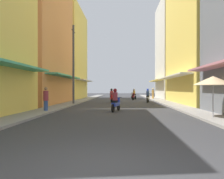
{
  "coord_description": "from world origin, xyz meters",
  "views": [
    {
      "loc": [
        0.35,
        -3.76,
        1.56
      ],
      "look_at": [
        -0.61,
        13.84,
        1.49
      ],
      "focal_mm": 32.82,
      "sensor_mm": 36.0,
      "label": 1
    }
  ],
  "objects_px": {
    "motorbike_silver": "(134,94)",
    "utility_pole": "(73,64)",
    "motorbike_maroon": "(133,96)",
    "vendor_umbrella": "(213,81)",
    "motorbike_red": "(112,96)",
    "pedestrian_foreground": "(153,93)",
    "motorbike_white": "(148,96)",
    "pedestrian_midway": "(46,100)",
    "motorbike_blue": "(116,101)"
  },
  "relations": [
    {
      "from": "motorbike_red",
      "to": "utility_pole",
      "type": "relative_size",
      "value": 0.23
    },
    {
      "from": "motorbike_blue",
      "to": "pedestrian_midway",
      "type": "xyz_separation_m",
      "value": [
        -4.6,
        -0.76,
        0.13
      ]
    },
    {
      "from": "motorbike_red",
      "to": "pedestrian_midway",
      "type": "distance_m",
      "value": 10.16
    },
    {
      "from": "pedestrian_midway",
      "to": "motorbike_blue",
      "type": "bearing_deg",
      "value": 9.38
    },
    {
      "from": "pedestrian_foreground",
      "to": "utility_pole",
      "type": "xyz_separation_m",
      "value": [
        -9.21,
        -10.84,
        2.98
      ]
    },
    {
      "from": "motorbike_silver",
      "to": "pedestrian_midway",
      "type": "xyz_separation_m",
      "value": [
        -6.68,
        -17.64,
        0.13
      ]
    },
    {
      "from": "vendor_umbrella",
      "to": "motorbike_red",
      "type": "bearing_deg",
      "value": 115.64
    },
    {
      "from": "pedestrian_foreground",
      "to": "vendor_umbrella",
      "type": "distance_m",
      "value": 19.89
    },
    {
      "from": "pedestrian_foreground",
      "to": "utility_pole",
      "type": "height_order",
      "value": "utility_pole"
    },
    {
      "from": "motorbike_red",
      "to": "motorbike_silver",
      "type": "bearing_deg",
      "value": 70.85
    },
    {
      "from": "motorbike_maroon",
      "to": "motorbike_blue",
      "type": "distance_m",
      "value": 14.33
    },
    {
      "from": "motorbike_blue",
      "to": "vendor_umbrella",
      "type": "distance_m",
      "value": 6.22
    },
    {
      "from": "motorbike_blue",
      "to": "motorbike_silver",
      "type": "distance_m",
      "value": 17.01
    },
    {
      "from": "vendor_umbrella",
      "to": "pedestrian_foreground",
      "type": "bearing_deg",
      "value": 90.38
    },
    {
      "from": "motorbike_maroon",
      "to": "pedestrian_midway",
      "type": "relative_size",
      "value": 1.08
    },
    {
      "from": "motorbike_blue",
      "to": "motorbike_white",
      "type": "xyz_separation_m",
      "value": [
        3.35,
        9.63,
        0.0
      ]
    },
    {
      "from": "motorbike_white",
      "to": "pedestrian_midway",
      "type": "bearing_deg",
      "value": -127.4
    },
    {
      "from": "motorbike_blue",
      "to": "motorbike_silver",
      "type": "xyz_separation_m",
      "value": [
        2.08,
        16.88,
        0.0
      ]
    },
    {
      "from": "utility_pole",
      "to": "motorbike_silver",
      "type": "bearing_deg",
      "value": 60.46
    },
    {
      "from": "motorbike_maroon",
      "to": "pedestrian_midway",
      "type": "height_order",
      "value": "pedestrian_midway"
    },
    {
      "from": "motorbike_maroon",
      "to": "motorbike_white",
      "type": "bearing_deg",
      "value": -72.36
    },
    {
      "from": "motorbike_white",
      "to": "pedestrian_foreground",
      "type": "height_order",
      "value": "pedestrian_foreground"
    },
    {
      "from": "utility_pole",
      "to": "pedestrian_midway",
      "type": "bearing_deg",
      "value": -92.58
    },
    {
      "from": "motorbike_silver",
      "to": "utility_pole",
      "type": "distance_m",
      "value": 13.37
    },
    {
      "from": "motorbike_white",
      "to": "motorbike_silver",
      "type": "distance_m",
      "value": 7.36
    },
    {
      "from": "motorbike_red",
      "to": "motorbike_blue",
      "type": "distance_m",
      "value": 8.69
    },
    {
      "from": "motorbike_silver",
      "to": "vendor_umbrella",
      "type": "bearing_deg",
      "value": -81.75
    },
    {
      "from": "pedestrian_midway",
      "to": "vendor_umbrella",
      "type": "distance_m",
      "value": 10.05
    },
    {
      "from": "motorbike_white",
      "to": "pedestrian_foreground",
      "type": "xyz_separation_m",
      "value": [
        1.55,
        6.8,
        0.26
      ]
    },
    {
      "from": "motorbike_maroon",
      "to": "vendor_umbrella",
      "type": "distance_m",
      "value": 17.98
    },
    {
      "from": "motorbike_white",
      "to": "pedestrian_midway",
      "type": "height_order",
      "value": "pedestrian_midway"
    },
    {
      "from": "motorbike_red",
      "to": "motorbike_silver",
      "type": "distance_m",
      "value": 8.7
    },
    {
      "from": "motorbike_blue",
      "to": "pedestrian_midway",
      "type": "height_order",
      "value": "pedestrian_midway"
    },
    {
      "from": "motorbike_silver",
      "to": "pedestrian_midway",
      "type": "height_order",
      "value": "pedestrian_midway"
    },
    {
      "from": "motorbike_maroon",
      "to": "motorbike_silver",
      "type": "height_order",
      "value": "motorbike_silver"
    },
    {
      "from": "motorbike_white",
      "to": "motorbike_silver",
      "type": "bearing_deg",
      "value": 99.88
    },
    {
      "from": "pedestrian_foreground",
      "to": "pedestrian_midway",
      "type": "relative_size",
      "value": 1.02
    },
    {
      "from": "pedestrian_foreground",
      "to": "utility_pole",
      "type": "distance_m",
      "value": 14.53
    },
    {
      "from": "motorbike_blue",
      "to": "utility_pole",
      "type": "distance_m",
      "value": 7.77
    },
    {
      "from": "motorbike_white",
      "to": "vendor_umbrella",
      "type": "bearing_deg",
      "value": -82.66
    },
    {
      "from": "utility_pole",
      "to": "motorbike_blue",
      "type": "bearing_deg",
      "value": -52.39
    },
    {
      "from": "motorbike_silver",
      "to": "vendor_umbrella",
      "type": "height_order",
      "value": "vendor_umbrella"
    },
    {
      "from": "motorbike_maroon",
      "to": "vendor_umbrella",
      "type": "bearing_deg",
      "value": -79.91
    },
    {
      "from": "motorbike_white",
      "to": "vendor_umbrella",
      "type": "distance_m",
      "value": 13.23
    },
    {
      "from": "pedestrian_midway",
      "to": "vendor_umbrella",
      "type": "bearing_deg",
      "value": -15.51
    },
    {
      "from": "pedestrian_midway",
      "to": "pedestrian_foreground",
      "type": "bearing_deg",
      "value": 61.09
    },
    {
      "from": "motorbike_blue",
      "to": "vendor_umbrella",
      "type": "height_order",
      "value": "vendor_umbrella"
    },
    {
      "from": "motorbike_red",
      "to": "pedestrian_foreground",
      "type": "xyz_separation_m",
      "value": [
        5.67,
        7.78,
        0.26
      ]
    },
    {
      "from": "motorbike_white",
      "to": "utility_pole",
      "type": "height_order",
      "value": "utility_pole"
    },
    {
      "from": "pedestrian_foreground",
      "to": "vendor_umbrella",
      "type": "relative_size",
      "value": 0.78
    }
  ]
}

